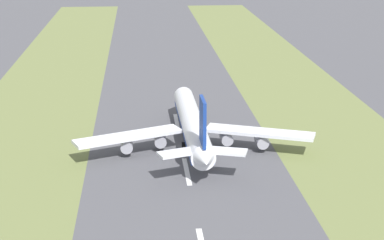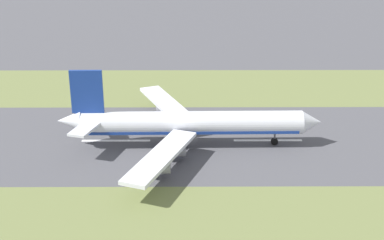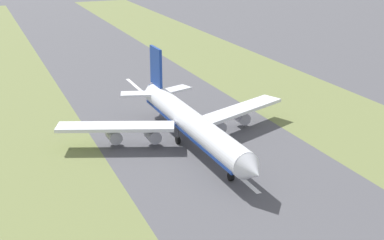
# 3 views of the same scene
# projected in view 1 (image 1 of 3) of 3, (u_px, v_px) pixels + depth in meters

# --- Properties ---
(ground_plane) EXTENTS (800.00, 800.00, 0.00)m
(ground_plane) POSITION_uv_depth(u_px,v_px,m) (182.00, 146.00, 176.54)
(ground_plane) COLOR #4C4C51
(grass_median_west) EXTENTS (40.00, 600.00, 0.01)m
(grass_median_west) POSITION_uv_depth(u_px,v_px,m) (15.00, 151.00, 172.90)
(grass_median_west) COLOR olive
(grass_median_west) RESTS_ON ground
(grass_median_east) EXTENTS (40.00, 600.00, 0.01)m
(grass_median_east) POSITION_uv_depth(u_px,v_px,m) (341.00, 141.00, 180.18)
(grass_median_east) COLOR olive
(grass_median_east) RESTS_ON ground
(centreline_dash_mid) EXTENTS (1.20, 18.00, 0.01)m
(centreline_dash_mid) POSITION_uv_depth(u_px,v_px,m) (187.00, 171.00, 158.81)
(centreline_dash_mid) COLOR silver
(centreline_dash_mid) RESTS_ON ground
(centreline_dash_far) EXTENTS (1.20, 18.00, 0.01)m
(centreline_dash_far) POSITION_uv_depth(u_px,v_px,m) (177.00, 123.00, 196.84)
(centreline_dash_far) COLOR silver
(centreline_dash_far) RESTS_ON ground
(airplane_main_jet) EXTENTS (64.13, 67.06, 20.20)m
(airplane_main_jet) POSITION_uv_depth(u_px,v_px,m) (193.00, 126.00, 174.46)
(airplane_main_jet) COLOR silver
(airplane_main_jet) RESTS_ON ground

